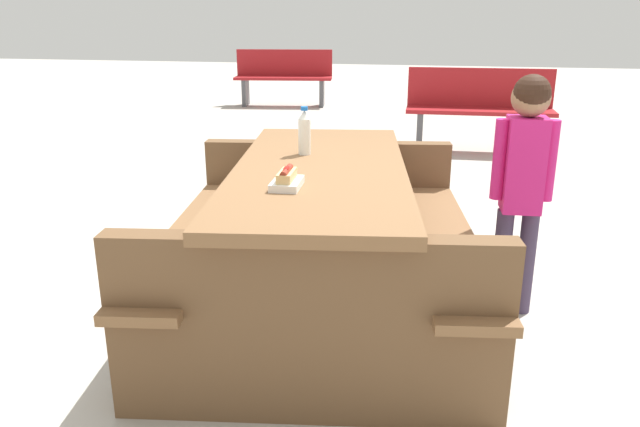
{
  "coord_description": "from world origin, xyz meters",
  "views": [
    {
      "loc": [
        2.63,
        0.53,
        1.4
      ],
      "look_at": [
        0.0,
        0.0,
        0.52
      ],
      "focal_mm": 34.52,
      "sensor_mm": 36.0,
      "label": 1
    }
  ],
  "objects_px": {
    "picnic_table": "(320,230)",
    "child_in_coat": "(524,166)",
    "hotdog_tray": "(287,180)",
    "park_bench_near": "(479,108)",
    "park_bench_mid": "(284,76)",
    "soda_bottle": "(304,133)"
  },
  "relations": [
    {
      "from": "picnic_table",
      "to": "child_in_coat",
      "type": "xyz_separation_m",
      "value": [
        -0.25,
        0.9,
        0.29
      ]
    },
    {
      "from": "hotdog_tray",
      "to": "park_bench_near",
      "type": "xyz_separation_m",
      "value": [
        -4.39,
        0.95,
        -0.33
      ]
    },
    {
      "from": "picnic_table",
      "to": "park_bench_mid",
      "type": "bearing_deg",
      "value": -164.09
    },
    {
      "from": "picnic_table",
      "to": "soda_bottle",
      "type": "relative_size",
      "value": 8.62
    },
    {
      "from": "park_bench_near",
      "to": "picnic_table",
      "type": "bearing_deg",
      "value": -12.5
    },
    {
      "from": "hotdog_tray",
      "to": "park_bench_near",
      "type": "relative_size",
      "value": 0.12
    },
    {
      "from": "soda_bottle",
      "to": "child_in_coat",
      "type": "xyz_separation_m",
      "value": [
        -0.03,
        1.02,
        -0.12
      ]
    },
    {
      "from": "park_bench_mid",
      "to": "hotdog_tray",
      "type": "bearing_deg",
      "value": 14.7
    },
    {
      "from": "child_in_coat",
      "to": "picnic_table",
      "type": "bearing_deg",
      "value": -74.79
    },
    {
      "from": "soda_bottle",
      "to": "park_bench_mid",
      "type": "xyz_separation_m",
      "value": [
        -6.64,
        -1.83,
        -0.41
      ]
    },
    {
      "from": "hotdog_tray",
      "to": "child_in_coat",
      "type": "height_order",
      "value": "child_in_coat"
    },
    {
      "from": "park_bench_near",
      "to": "park_bench_mid",
      "type": "distance_m",
      "value": 4.01
    },
    {
      "from": "soda_bottle",
      "to": "park_bench_mid",
      "type": "distance_m",
      "value": 6.9
    },
    {
      "from": "soda_bottle",
      "to": "hotdog_tray",
      "type": "height_order",
      "value": "soda_bottle"
    },
    {
      "from": "picnic_table",
      "to": "child_in_coat",
      "type": "relative_size",
      "value": 1.72
    },
    {
      "from": "picnic_table",
      "to": "park_bench_mid",
      "type": "relative_size",
      "value": 1.29
    },
    {
      "from": "soda_bottle",
      "to": "child_in_coat",
      "type": "distance_m",
      "value": 1.03
    },
    {
      "from": "child_in_coat",
      "to": "hotdog_tray",
      "type": "bearing_deg",
      "value": -57.1
    },
    {
      "from": "picnic_table",
      "to": "park_bench_mid",
      "type": "xyz_separation_m",
      "value": [
        -6.85,
        -1.95,
        0.0
      ]
    },
    {
      "from": "soda_bottle",
      "to": "child_in_coat",
      "type": "relative_size",
      "value": 0.2
    },
    {
      "from": "park_bench_near",
      "to": "park_bench_mid",
      "type": "height_order",
      "value": "same"
    },
    {
      "from": "soda_bottle",
      "to": "park_bench_near",
      "type": "distance_m",
      "value": 3.95
    }
  ]
}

